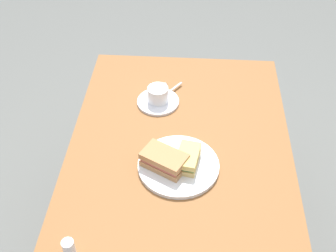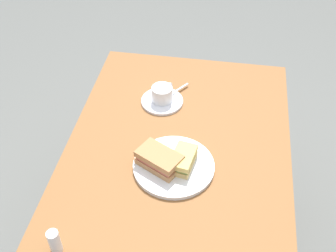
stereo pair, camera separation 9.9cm
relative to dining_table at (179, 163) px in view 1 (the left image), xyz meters
The scene contains 8 objects.
dining_table is the anchor object (origin of this frame).
sandwich_plate 0.14m from the dining_table, ahead, with size 0.26×0.26×0.01m, color silver.
sandwich_front 0.17m from the dining_table, 16.43° to the left, with size 0.12×0.08×0.05m.
sandwich_back 0.18m from the dining_table, 21.81° to the right, with size 0.14×0.16×0.05m.
coffee_saucer 0.25m from the dining_table, 156.57° to the right, with size 0.16×0.16×0.01m, color silver.
coffee_cup 0.27m from the dining_table, 156.90° to the right, with size 0.10×0.08×0.06m.
spoon 0.29m from the dining_table, 169.88° to the right, with size 0.09×0.07×0.01m.
salt_shaker 0.53m from the dining_table, 31.10° to the right, with size 0.03×0.03×0.08m, color silver.
Camera 1 is at (0.99, 0.03, 1.72)m, focal length 45.48 mm.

